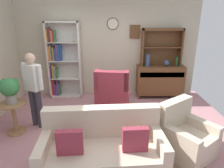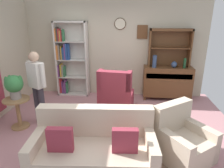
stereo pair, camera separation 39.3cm
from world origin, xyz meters
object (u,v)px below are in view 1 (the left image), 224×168
at_px(vase_tall, 148,60).
at_px(person_reading, 34,86).
at_px(book_stack, 96,120).
at_px(bottle_wine, 176,62).
at_px(couch_floral, 103,150).
at_px(wingback_chair, 112,95).
at_px(armchair_floral, 185,137).
at_px(plant_stand, 14,114).
at_px(vase_round, 167,63).
at_px(coffee_table, 99,124).
at_px(bookshelf, 61,60).
at_px(potted_plant_large, 10,89).
at_px(sideboard, 160,80).
at_px(sideboard_hutch, 162,42).

distance_m(vase_tall, person_reading, 2.99).
bearing_deg(book_stack, bottle_wine, 46.68).
xyz_separation_m(couch_floral, wingback_chair, (0.17, 2.01, 0.07)).
distance_m(armchair_floral, person_reading, 3.00).
xyz_separation_m(plant_stand, book_stack, (1.64, -0.39, 0.08)).
xyz_separation_m(vase_round, book_stack, (-1.79, -2.19, -0.53)).
height_order(wingback_chair, coffee_table, wingback_chair).
bearing_deg(couch_floral, plant_stand, 150.34).
bearing_deg(bookshelf, potted_plant_large, -105.61).
bearing_deg(vase_round, sideboard, 152.83).
xyz_separation_m(plant_stand, person_reading, (0.35, 0.25, 0.51)).
xyz_separation_m(wingback_chair, potted_plant_large, (-1.95, -0.97, 0.54)).
relative_size(bookshelf, book_stack, 9.56).
bearing_deg(armchair_floral, potted_plant_large, 168.15).
relative_size(wingback_chair, book_stack, 4.78).
relative_size(couch_floral, wingback_chair, 1.77).
bearing_deg(armchair_floral, wingback_chair, 126.43).
xyz_separation_m(sideboard_hutch, wingback_chair, (-1.36, -0.98, -1.18)).
bearing_deg(vase_round, couch_floral, -120.40).
xyz_separation_m(sideboard_hutch, armchair_floral, (-0.15, -2.61, -1.27)).
distance_m(potted_plant_large, person_reading, 0.43).
bearing_deg(bottle_wine, couch_floral, -124.39).
distance_m(vase_tall, bottle_wine, 0.78).
bearing_deg(plant_stand, couch_floral, -29.66).
height_order(bottle_wine, armchair_floral, bottle_wine).
distance_m(bottle_wine, person_reading, 3.67).
relative_size(sideboard_hutch, person_reading, 0.71).
bearing_deg(vase_round, coffee_table, -129.74).
height_order(sideboard_hutch, potted_plant_large, sideboard_hutch).
height_order(sideboard_hutch, book_stack, sideboard_hutch).
xyz_separation_m(wingback_chair, plant_stand, (-1.94, -1.00, 0.01)).
height_order(bottle_wine, coffee_table, bottle_wine).
xyz_separation_m(plant_stand, coffee_table, (1.68, -0.29, -0.04)).
height_order(armchair_floral, potted_plant_large, potted_plant_large).
bearing_deg(wingback_chair, vase_round, 28.39).
bearing_deg(person_reading, coffee_table, -22.42).
xyz_separation_m(sideboard, plant_stand, (-3.30, -1.87, -0.11)).
bearing_deg(sideboard, bottle_wine, -12.89).
bearing_deg(wingback_chair, bottle_wine, 24.09).
xyz_separation_m(vase_tall, plant_stand, (-2.91, -1.79, -0.69)).
bearing_deg(bookshelf, plant_stand, -105.12).
relative_size(person_reading, book_stack, 7.10).
distance_m(couch_floral, plant_stand, 2.05).
relative_size(vase_round, book_stack, 0.77).
xyz_separation_m(sideboard_hutch, vase_tall, (-0.39, -0.19, -0.48)).
xyz_separation_m(potted_plant_large, book_stack, (1.65, -0.42, -0.45)).
height_order(sideboard_hutch, coffee_table, sideboard_hutch).
relative_size(sideboard_hutch, vase_tall, 3.37).
bearing_deg(potted_plant_large, sideboard, 29.12).
bearing_deg(plant_stand, wingback_chair, 27.26).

